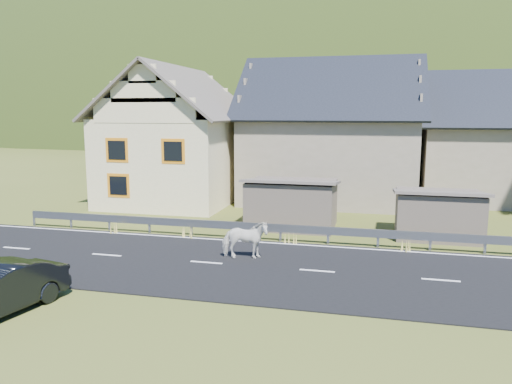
# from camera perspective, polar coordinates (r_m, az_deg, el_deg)

# --- Properties ---
(ground) EXTENTS (160.00, 160.00, 0.00)m
(ground) POSITION_cam_1_polar(r_m,az_deg,el_deg) (17.39, 7.00, -9.06)
(ground) COLOR #384013
(ground) RESTS_ON ground
(road) EXTENTS (60.00, 7.00, 0.04)m
(road) POSITION_cam_1_polar(r_m,az_deg,el_deg) (17.39, 7.00, -9.00)
(road) COLOR black
(road) RESTS_ON ground
(lane_markings) EXTENTS (60.00, 6.60, 0.01)m
(lane_markings) POSITION_cam_1_polar(r_m,az_deg,el_deg) (17.38, 7.00, -8.92)
(lane_markings) COLOR silver
(lane_markings) RESTS_ON road
(guardrail) EXTENTS (28.10, 0.09, 0.75)m
(guardrail) POSITION_cam_1_polar(r_m,az_deg,el_deg) (20.76, 8.25, -4.45)
(guardrail) COLOR #93969B
(guardrail) RESTS_ON ground
(shed_left) EXTENTS (4.30, 3.30, 2.40)m
(shed_left) POSITION_cam_1_polar(r_m,az_deg,el_deg) (23.64, 4.13, -1.38)
(shed_left) COLOR #6A5B4D
(shed_left) RESTS_ON ground
(shed_right) EXTENTS (3.80, 2.90, 2.20)m
(shed_right) POSITION_cam_1_polar(r_m,az_deg,el_deg) (23.00, 20.09, -2.47)
(shed_right) COLOR #6A5B4D
(shed_right) RESTS_ON ground
(house_cream) EXTENTS (7.80, 9.80, 8.30)m
(house_cream) POSITION_cam_1_polar(r_m,az_deg,el_deg) (30.82, -8.96, 7.09)
(house_cream) COLOR beige
(house_cream) RESTS_ON ground
(house_stone_a) EXTENTS (10.80, 9.80, 8.90)m
(house_stone_a) POSITION_cam_1_polar(r_m,az_deg,el_deg) (31.56, 8.64, 7.65)
(house_stone_a) COLOR gray
(house_stone_a) RESTS_ON ground
(house_stone_b) EXTENTS (9.80, 8.80, 8.10)m
(house_stone_b) POSITION_cam_1_polar(r_m,az_deg,el_deg) (34.19, 25.98, 6.28)
(house_stone_b) COLOR gray
(house_stone_b) RESTS_ON ground
(mountain) EXTENTS (440.00, 280.00, 260.00)m
(mountain) POSITION_cam_1_polar(r_m,az_deg,el_deg) (198.08, 14.59, 1.52)
(mountain) COLOR #1D360F
(mountain) RESTS_ON ground
(conifer_patch) EXTENTS (76.00, 50.00, 28.00)m
(conifer_patch) POSITION_cam_1_polar(r_m,az_deg,el_deg) (138.62, -10.56, 9.28)
(conifer_patch) COLOR black
(conifer_patch) RESTS_ON ground
(horse) EXTENTS (1.09, 1.83, 1.44)m
(horse) POSITION_cam_1_polar(r_m,az_deg,el_deg) (18.45, -1.29, -5.46)
(horse) COLOR silver
(horse) RESTS_ON road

